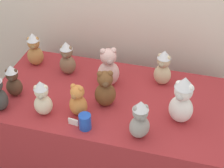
% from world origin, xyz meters
% --- Properties ---
extents(display_table, '(1.74, 0.89, 0.71)m').
position_xyz_m(display_table, '(0.00, 0.25, 0.36)').
color(display_table, maroon).
rests_on(display_table, ground_plane).
extents(teddy_bear_blush, '(0.20, 0.19, 0.32)m').
position_xyz_m(teddy_bear_blush, '(-0.07, 0.39, 0.86)').
color(teddy_bear_blush, beige).
rests_on(teddy_bear_blush, display_table).
extents(teddy_bear_ginger, '(0.15, 0.13, 0.25)m').
position_xyz_m(teddy_bear_ginger, '(-0.17, 0.02, 0.83)').
color(teddy_bear_ginger, '#D17F3D').
rests_on(teddy_bear_ginger, display_table).
extents(teddy_bear_mocha, '(0.13, 0.12, 0.28)m').
position_xyz_m(teddy_bear_mocha, '(-0.41, 0.45, 0.85)').
color(teddy_bear_mocha, '#7F6047').
rests_on(teddy_bear_mocha, display_table).
extents(teddy_bear_caramel, '(0.16, 0.14, 0.29)m').
position_xyz_m(teddy_bear_caramel, '(-0.70, 0.50, 0.85)').
color(teddy_bear_caramel, '#B27A42').
rests_on(teddy_bear_caramel, display_table).
extents(teddy_bear_chestnut, '(0.18, 0.17, 0.29)m').
position_xyz_m(teddy_bear_chestnut, '(-0.02, 0.16, 0.84)').
color(teddy_bear_chestnut, brown).
rests_on(teddy_bear_chestnut, display_table).
extents(teddy_bear_snow, '(0.19, 0.18, 0.35)m').
position_xyz_m(teddy_bear_snow, '(0.49, 0.14, 0.88)').
color(teddy_bear_snow, white).
rests_on(teddy_bear_snow, display_table).
extents(teddy_bear_sand, '(0.15, 0.14, 0.29)m').
position_xyz_m(teddy_bear_sand, '(0.32, 0.51, 0.85)').
color(teddy_bear_sand, '#CCB78E').
rests_on(teddy_bear_sand, display_table).
extents(teddy_bear_cream, '(0.15, 0.14, 0.27)m').
position_xyz_m(teddy_bear_cream, '(-0.40, -0.03, 0.84)').
color(teddy_bear_cream, beige).
rests_on(teddy_bear_cream, display_table).
extents(teddy_bear_cocoa, '(0.14, 0.13, 0.26)m').
position_xyz_m(teddy_bear_cocoa, '(-0.68, 0.10, 0.84)').
color(teddy_bear_cocoa, '#4C3323').
rests_on(teddy_bear_cocoa, display_table).
extents(teddy_bear_ash, '(0.17, 0.16, 0.29)m').
position_xyz_m(teddy_bear_ash, '(0.26, -0.07, 0.85)').
color(teddy_bear_ash, gray).
rests_on(teddy_bear_ash, display_table).
extents(party_cup_blue, '(0.08, 0.08, 0.11)m').
position_xyz_m(party_cup_blue, '(-0.09, -0.09, 0.77)').
color(party_cup_blue, blue).
rests_on(party_cup_blue, display_table).
extents(name_card_front_left, '(0.07, 0.02, 0.05)m').
position_xyz_m(name_card_front_left, '(-0.17, -0.09, 0.74)').
color(name_card_front_left, white).
rests_on(name_card_front_left, display_table).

